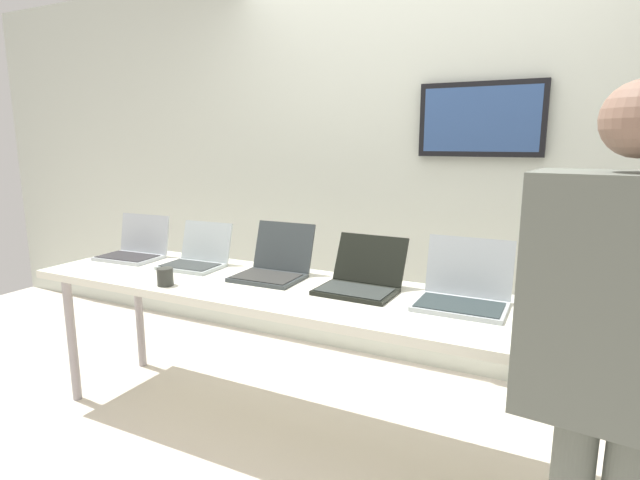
# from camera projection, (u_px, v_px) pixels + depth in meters

# --- Properties ---
(ground) EXTENTS (8.00, 8.00, 0.04)m
(ground) POSITION_uv_depth(u_px,v_px,m) (344.00, 453.00, 2.44)
(ground) COLOR beige
(back_wall) EXTENTS (8.00, 0.11, 2.64)m
(back_wall) POSITION_uv_depth(u_px,v_px,m) (419.00, 165.00, 3.17)
(back_wall) COLOR silver
(back_wall) RESTS_ON ground
(workbench) EXTENTS (3.37, 0.70, 0.78)m
(workbench) POSITION_uv_depth(u_px,v_px,m) (345.00, 305.00, 2.29)
(workbench) COLOR silver
(workbench) RESTS_ON ground
(laptop_station_0) EXTENTS (0.37, 0.30, 0.25)m
(laptop_station_0) POSITION_uv_depth(u_px,v_px,m) (135.00, 248.00, 3.01)
(laptop_station_0) COLOR #ABB2B8
(laptop_station_0) RESTS_ON workbench
(laptop_station_1) EXTENTS (0.33, 0.31, 0.24)m
(laptop_station_1) POSITION_uv_depth(u_px,v_px,m) (197.00, 257.00, 2.80)
(laptop_station_1) COLOR #A8B4B5
(laptop_station_1) RESTS_ON workbench
(laptop_station_2) EXTENTS (0.34, 0.35, 0.27)m
(laptop_station_2) POSITION_uv_depth(u_px,v_px,m) (274.00, 265.00, 2.58)
(laptop_station_2) COLOR #33393B
(laptop_station_2) RESTS_ON workbench
(laptop_station_3) EXTENTS (0.36, 0.36, 0.24)m
(laptop_station_3) POSITION_uv_depth(u_px,v_px,m) (361.00, 279.00, 2.35)
(laptop_station_3) COLOR black
(laptop_station_3) RESTS_ON workbench
(laptop_station_4) EXTENTS (0.37, 0.32, 0.27)m
(laptop_station_4) POSITION_uv_depth(u_px,v_px,m) (464.00, 291.00, 2.14)
(laptop_station_4) COLOR #A9B2B7
(laptop_station_4) RESTS_ON workbench
(laptop_station_5) EXTENTS (0.31, 0.35, 0.24)m
(laptop_station_5) POSITION_uv_depth(u_px,v_px,m) (593.00, 309.00, 1.93)
(laptop_station_5) COLOR #B1AEBC
(laptop_station_5) RESTS_ON workbench
(person) EXTENTS (0.48, 0.62, 1.61)m
(person) POSITION_uv_depth(u_px,v_px,m) (615.00, 343.00, 1.26)
(person) COLOR #5F645B
(person) RESTS_ON ground
(coffee_mug) EXTENTS (0.08, 0.08, 0.09)m
(coffee_mug) POSITION_uv_depth(u_px,v_px,m) (165.00, 277.00, 2.43)
(coffee_mug) COLOR #30322C
(coffee_mug) RESTS_ON workbench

